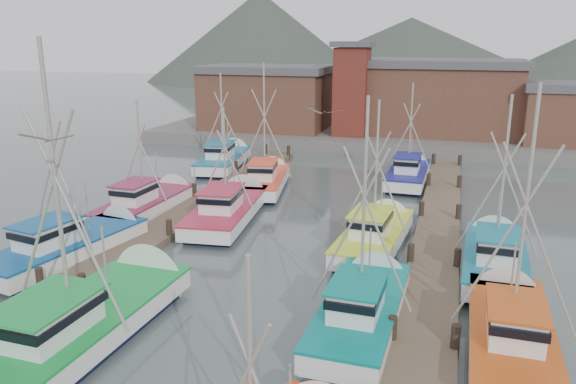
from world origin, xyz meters
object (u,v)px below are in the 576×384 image
(boat_12, at_px, (266,179))
(boat_4, at_px, (88,319))
(boat_8, at_px, (230,208))
(lookout_tower, at_px, (352,88))

(boat_12, bearing_deg, boat_4, -98.60)
(boat_4, bearing_deg, boat_8, 93.40)
(lookout_tower, xyz_separation_m, boat_12, (-2.66, -16.72, -4.87))
(boat_8, xyz_separation_m, boat_12, (-0.18, 6.96, 0.01))
(lookout_tower, relative_size, boat_12, 0.93)
(boat_8, bearing_deg, boat_4, -94.96)
(lookout_tower, height_order, boat_4, boat_4)
(lookout_tower, distance_m, boat_4, 37.63)
(boat_12, bearing_deg, lookout_tower, 70.84)
(lookout_tower, bearing_deg, boat_8, -95.98)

